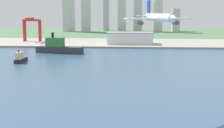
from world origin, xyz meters
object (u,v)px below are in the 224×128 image
(tugboat_small, at_px, (20,59))
(port_crane_red, at_px, (32,24))
(warehouse_main, at_px, (130,38))
(container_barge, at_px, (58,47))
(airplane_landing, at_px, (159,18))

(tugboat_small, distance_m, port_crane_red, 214.35)
(port_crane_red, distance_m, warehouse_main, 159.75)
(tugboat_small, distance_m, container_barge, 80.29)
(container_barge, bearing_deg, warehouse_main, 49.94)
(tugboat_small, bearing_deg, warehouse_main, 59.88)
(tugboat_small, distance_m, warehouse_main, 205.49)
(container_barge, xyz_separation_m, port_crane_red, (-72.23, 128.15, 22.94))
(airplane_landing, distance_m, warehouse_main, 346.20)
(warehouse_main, bearing_deg, tugboat_small, -120.12)
(airplane_landing, relative_size, port_crane_red, 0.95)
(airplane_landing, bearing_deg, tugboat_small, 126.65)
(container_barge, distance_m, warehouse_main, 130.37)
(airplane_landing, relative_size, tugboat_small, 1.53)
(airplane_landing, distance_m, container_barge, 268.38)
(tugboat_small, height_order, warehouse_main, warehouse_main)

